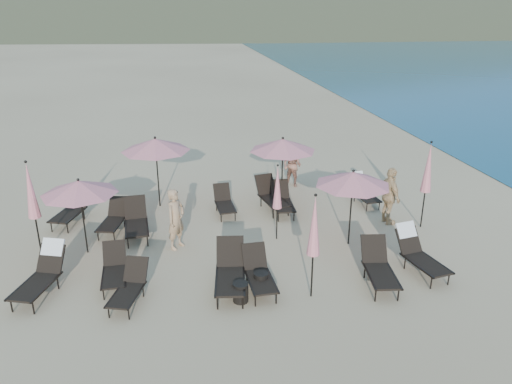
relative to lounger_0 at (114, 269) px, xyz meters
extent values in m
plane|color=#D6BA8C|center=(4.19, -0.66, -0.41)|extent=(800.00, 800.00, 0.00)
cube|color=black|center=(0.01, -0.26, -0.09)|extent=(0.61, 1.13, 0.05)
cube|color=black|center=(-0.02, 0.49, 0.18)|extent=(0.59, 0.44, 0.57)
cylinder|color=black|center=(-0.21, -0.73, -0.25)|extent=(0.03, 0.03, 0.31)
cylinder|color=black|center=(-0.25, 0.22, -0.25)|extent=(0.03, 0.03, 0.31)
cylinder|color=black|center=(0.27, -0.71, -0.25)|extent=(0.03, 0.03, 0.31)
cylinder|color=black|center=(0.23, 0.24, -0.25)|extent=(0.03, 0.03, 0.31)
cube|color=black|center=(-0.27, -0.22, -0.08)|extent=(0.08, 1.24, 0.04)
cube|color=black|center=(0.28, -0.20, -0.08)|extent=(0.08, 1.24, 0.04)
cube|color=black|center=(0.34, -1.14, -0.10)|extent=(0.87, 1.20, 0.05)
cube|color=black|center=(0.56, -0.45, 0.17)|extent=(0.66, 0.56, 0.56)
cylinder|color=black|center=(-0.02, -1.49, -0.26)|extent=(0.03, 0.03, 0.31)
cylinder|color=black|center=(0.26, -0.61, -0.26)|extent=(0.03, 0.03, 0.31)
cylinder|color=black|center=(0.42, -1.64, -0.26)|extent=(0.03, 0.03, 0.31)
cylinder|color=black|center=(0.71, -0.76, -0.26)|extent=(0.03, 0.03, 0.31)
cube|color=black|center=(0.10, -1.01, -0.09)|extent=(0.41, 1.17, 0.04)
cube|color=black|center=(0.61, -1.18, -0.09)|extent=(0.41, 1.17, 0.04)
cube|color=black|center=(2.77, -1.08, -0.02)|extent=(0.87, 1.42, 0.06)
cube|color=black|center=(2.89, -0.19, 0.31)|extent=(0.75, 0.60, 0.69)
cylinder|color=black|center=(2.40, -1.59, -0.22)|extent=(0.04, 0.04, 0.38)
cylinder|color=black|center=(2.56, -0.45, -0.22)|extent=(0.04, 0.04, 0.38)
cylinder|color=black|center=(2.98, -1.67, -0.22)|extent=(0.04, 0.04, 0.38)
cylinder|color=black|center=(3.14, -0.53, -0.22)|extent=(0.04, 0.04, 0.38)
cube|color=black|center=(2.45, -0.98, -0.01)|extent=(0.25, 1.49, 0.04)
cube|color=black|center=(3.11, -1.07, -0.01)|extent=(0.25, 1.49, 0.04)
cube|color=black|center=(3.51, -1.14, -0.07)|extent=(0.64, 1.18, 0.05)
cube|color=black|center=(3.48, -0.36, 0.21)|extent=(0.61, 0.46, 0.60)
cylinder|color=black|center=(3.28, -1.63, -0.25)|extent=(0.03, 0.03, 0.33)
cylinder|color=black|center=(3.24, -0.64, -0.25)|extent=(0.03, 0.03, 0.33)
cylinder|color=black|center=(3.78, -1.61, -0.25)|extent=(0.03, 0.03, 0.33)
cylinder|color=black|center=(3.74, -0.62, -0.25)|extent=(0.03, 0.03, 0.33)
cube|color=black|center=(3.22, -1.10, -0.06)|extent=(0.09, 1.30, 0.04)
cube|color=black|center=(3.80, -1.08, -0.06)|extent=(0.09, 1.30, 0.04)
cube|color=black|center=(6.45, -1.45, -0.04)|extent=(0.82, 1.33, 0.05)
cube|color=black|center=(6.57, -0.61, 0.26)|extent=(0.71, 0.56, 0.65)
cylinder|color=black|center=(6.11, -1.93, -0.23)|extent=(0.04, 0.04, 0.36)
cylinder|color=black|center=(6.26, -0.86, -0.23)|extent=(0.04, 0.04, 0.36)
cylinder|color=black|center=(6.64, -2.00, -0.23)|extent=(0.04, 0.04, 0.36)
cylinder|color=black|center=(6.80, -0.94, -0.23)|extent=(0.04, 0.04, 0.36)
cube|color=black|center=(6.15, -1.35, -0.03)|extent=(0.24, 1.40, 0.04)
cube|color=black|center=(6.77, -1.44, -0.03)|extent=(0.24, 1.40, 0.04)
cube|color=black|center=(7.84, -1.10, -0.05)|extent=(0.85, 1.32, 0.05)
cube|color=black|center=(7.69, -0.29, 0.25)|extent=(0.71, 0.57, 0.63)
cylinder|color=black|center=(7.67, -1.65, -0.24)|extent=(0.04, 0.04, 0.35)
cylinder|color=black|center=(7.48, -0.62, -0.24)|extent=(0.04, 0.04, 0.35)
cylinder|color=black|center=(8.19, -1.55, -0.24)|extent=(0.04, 0.04, 0.35)
cylinder|color=black|center=(8.00, -0.52, -0.24)|extent=(0.04, 0.04, 0.35)
cube|color=black|center=(7.53, -1.11, -0.04)|extent=(0.29, 1.36, 0.04)
cube|color=black|center=(8.13, -0.99, -0.04)|extent=(0.29, 1.36, 0.04)
cube|color=white|center=(7.66, -0.14, 0.49)|extent=(0.60, 0.38, 0.38)
cube|color=black|center=(-1.75, 3.79, -0.06)|extent=(1.00, 1.36, 0.05)
cube|color=black|center=(-1.48, 4.56, 0.24)|extent=(0.75, 0.65, 0.63)
cylinder|color=black|center=(-2.17, 3.40, -0.24)|extent=(0.04, 0.04, 0.35)
cylinder|color=black|center=(-1.82, 4.39, -0.24)|extent=(0.04, 0.04, 0.35)
cylinder|color=black|center=(-1.67, 3.22, -0.24)|extent=(0.04, 0.04, 0.35)
cylinder|color=black|center=(-1.32, 4.21, -0.24)|extent=(0.04, 0.04, 0.35)
cube|color=black|center=(-2.02, 3.94, -0.05)|extent=(0.50, 1.31, 0.04)
cube|color=black|center=(-1.45, 3.74, -0.05)|extent=(0.50, 1.31, 0.04)
cube|color=black|center=(0.44, 2.42, -0.04)|extent=(0.74, 1.31, 0.05)
cube|color=black|center=(0.39, 3.27, 0.27)|extent=(0.69, 0.52, 0.65)
cylinder|color=black|center=(0.20, 1.87, -0.23)|extent=(0.04, 0.04, 0.36)
cylinder|color=black|center=(0.13, 2.96, -0.23)|extent=(0.04, 0.04, 0.36)
cylinder|color=black|center=(0.75, 1.91, -0.23)|extent=(0.04, 0.04, 0.36)
cylinder|color=black|center=(0.68, 2.99, -0.23)|extent=(0.04, 0.04, 0.36)
cube|color=black|center=(0.12, 2.45, -0.03)|extent=(0.14, 1.43, 0.04)
cube|color=black|center=(0.76, 2.49, -0.03)|extent=(0.14, 1.43, 0.04)
cube|color=black|center=(3.24, 3.67, -0.10)|extent=(0.60, 1.09, 0.04)
cube|color=black|center=(3.20, 4.38, 0.16)|extent=(0.57, 0.43, 0.55)
cylinder|color=black|center=(3.03, 3.21, -0.26)|extent=(0.03, 0.03, 0.30)
cylinder|color=black|center=(2.98, 4.12, -0.26)|extent=(0.03, 0.03, 0.30)
cylinder|color=black|center=(3.49, 3.24, -0.26)|extent=(0.03, 0.03, 0.30)
cylinder|color=black|center=(3.44, 4.15, -0.26)|extent=(0.03, 0.03, 0.30)
cube|color=black|center=(2.97, 3.70, -0.09)|extent=(0.10, 1.20, 0.04)
cube|color=black|center=(3.50, 3.72, -0.09)|extent=(0.10, 1.20, 0.04)
cube|color=black|center=(5.12, 3.38, -0.07)|extent=(0.67, 1.21, 0.05)
cube|color=black|center=(5.17, 4.17, 0.22)|extent=(0.63, 0.48, 0.60)
cylinder|color=black|center=(4.84, 2.91, -0.24)|extent=(0.04, 0.04, 0.33)
cylinder|color=black|center=(4.90, 3.91, -0.24)|extent=(0.04, 0.04, 0.33)
cylinder|color=black|center=(5.35, 2.88, -0.24)|extent=(0.04, 0.04, 0.33)
cylinder|color=black|center=(5.41, 3.88, -0.24)|extent=(0.04, 0.04, 0.33)
cube|color=black|center=(4.83, 3.45, -0.06)|extent=(0.12, 1.32, 0.04)
cube|color=black|center=(5.42, 3.41, -0.06)|extent=(0.12, 1.32, 0.04)
cube|color=black|center=(4.90, 3.77, -0.05)|extent=(0.87, 1.35, 0.05)
cube|color=black|center=(4.74, 4.60, 0.26)|extent=(0.73, 0.59, 0.65)
cylinder|color=black|center=(4.73, 3.21, -0.23)|extent=(0.04, 0.04, 0.35)
cylinder|color=black|center=(4.53, 4.26, -0.23)|extent=(0.04, 0.04, 0.35)
cylinder|color=black|center=(5.27, 3.31, -0.23)|extent=(0.04, 0.04, 0.35)
cylinder|color=black|center=(5.06, 4.36, -0.23)|extent=(0.04, 0.04, 0.35)
cube|color=black|center=(4.59, 3.76, -0.04)|extent=(0.31, 1.39, 0.04)
cube|color=black|center=(5.20, 3.88, -0.04)|extent=(0.31, 1.39, 0.04)
cube|color=black|center=(8.14, 3.67, -0.10)|extent=(0.65, 1.12, 0.04)
cube|color=black|center=(8.07, 4.39, 0.16)|extent=(0.59, 0.46, 0.55)
cylinder|color=black|center=(7.95, 3.20, -0.26)|extent=(0.03, 0.03, 0.30)
cylinder|color=black|center=(7.86, 4.12, -0.26)|extent=(0.03, 0.03, 0.30)
cylinder|color=black|center=(8.42, 3.25, -0.26)|extent=(0.03, 0.03, 0.30)
cylinder|color=black|center=(8.33, 4.16, -0.26)|extent=(0.03, 0.03, 0.30)
cube|color=black|center=(7.87, 3.69, -0.09)|extent=(0.15, 1.20, 0.04)
cube|color=black|center=(8.40, 3.74, -0.09)|extent=(0.15, 1.20, 0.04)
cube|color=white|center=(8.06, 4.51, 0.38)|extent=(0.50, 0.30, 0.33)
cube|color=black|center=(-0.35, 2.92, -0.09)|extent=(0.83, 1.22, 0.05)
cube|color=black|center=(-0.17, 3.64, 0.19)|extent=(0.66, 0.55, 0.57)
cylinder|color=black|center=(-0.69, 2.53, -0.25)|extent=(0.03, 0.03, 0.32)
cylinder|color=black|center=(-0.46, 3.45, -0.25)|extent=(0.03, 0.03, 0.32)
cylinder|color=black|center=(-0.23, 2.41, -0.25)|extent=(0.03, 0.03, 0.32)
cylinder|color=black|center=(0.01, 3.34, -0.25)|extent=(0.03, 0.03, 0.32)
cube|color=black|center=(-0.61, 3.03, -0.08)|extent=(0.34, 1.22, 0.04)
cube|color=black|center=(-0.07, 2.90, -0.08)|extent=(0.34, 1.22, 0.04)
cube|color=black|center=(-1.80, -0.47, -0.05)|extent=(1.01, 1.39, 0.05)
cube|color=black|center=(-1.52, 0.32, 0.26)|extent=(0.76, 0.66, 0.64)
cylinder|color=black|center=(-2.22, -0.87, -0.23)|extent=(0.04, 0.04, 0.35)
cylinder|color=black|center=(-1.87, 0.14, -0.23)|extent=(0.04, 0.04, 0.35)
cylinder|color=black|center=(-1.71, -1.05, -0.23)|extent=(0.04, 0.04, 0.35)
cylinder|color=black|center=(-1.36, -0.04, -0.23)|extent=(0.04, 0.04, 0.35)
cube|color=black|center=(-2.07, -0.32, -0.04)|extent=(0.50, 1.34, 0.04)
cube|color=black|center=(-1.49, -0.52, -0.04)|extent=(0.50, 1.34, 0.04)
cube|color=white|center=(-1.47, 0.46, 0.50)|extent=(0.62, 0.46, 0.39)
cylinder|color=black|center=(-0.91, 1.83, 0.62)|extent=(0.04, 0.04, 2.06)
cone|color=pink|center=(-0.91, 1.83, 1.55)|extent=(2.06, 2.06, 0.37)
sphere|color=black|center=(-0.91, 1.83, 1.77)|extent=(0.08, 0.08, 0.08)
cylinder|color=black|center=(6.51, 1.02, 0.65)|extent=(0.04, 0.04, 2.13)
cone|color=pink|center=(6.51, 1.02, 1.62)|extent=(2.13, 2.13, 0.39)
sphere|color=black|center=(6.51, 1.02, 1.84)|extent=(0.08, 0.08, 0.08)
cylinder|color=black|center=(1.10, 4.94, 0.74)|extent=(0.05, 0.05, 2.29)
cone|color=pink|center=(1.10, 4.94, 1.77)|extent=(2.29, 2.29, 0.42)
sphere|color=black|center=(1.10, 4.94, 2.01)|extent=(0.09, 0.09, 0.09)
cylinder|color=black|center=(5.28, 4.34, 0.71)|extent=(0.05, 0.05, 2.24)
cone|color=pink|center=(5.28, 4.34, 1.73)|extent=(2.24, 2.24, 0.41)
sphere|color=black|center=(5.28, 4.34, 1.96)|extent=(0.09, 0.09, 0.09)
cylinder|color=black|center=(4.68, -1.45, 0.16)|extent=(0.04, 0.04, 1.14)
cone|color=pink|center=(4.68, -1.45, 1.45)|extent=(0.31, 0.31, 1.45)
sphere|color=black|center=(4.68, -1.45, 2.20)|extent=(0.07, 0.07, 0.07)
cylinder|color=black|center=(9.16, 1.74, 0.19)|extent=(0.04, 0.04, 1.19)
cone|color=pink|center=(9.16, 1.74, 1.54)|extent=(0.33, 0.33, 1.52)
sphere|color=black|center=(9.16, 1.74, 2.34)|extent=(0.08, 0.08, 0.08)
cylinder|color=black|center=(-2.13, 1.77, 0.19)|extent=(0.04, 0.04, 1.20)
cone|color=pink|center=(-2.13, 1.77, 1.56)|extent=(0.33, 0.33, 1.53)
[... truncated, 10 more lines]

